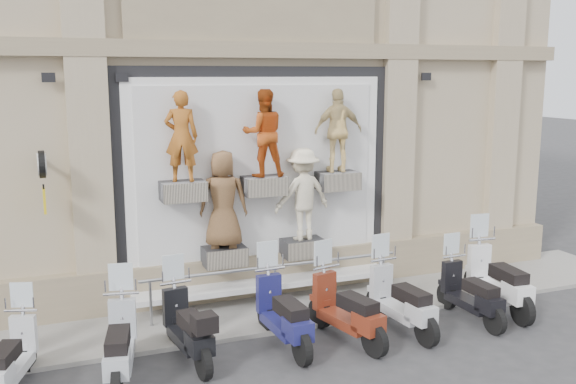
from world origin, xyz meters
name	(u,v)px	position (x,y,z in m)	size (l,w,h in m)	color
ground	(319,355)	(0.00, 0.00, 0.00)	(90.00, 90.00, 0.00)	#313134
sidewalk	(273,309)	(0.00, 2.10, 0.04)	(16.00, 2.20, 0.08)	gray
building	(202,7)	(0.00, 7.00, 6.00)	(14.00, 8.60, 12.00)	tan
shop_vitrine	(265,181)	(0.08, 2.74, 2.38)	(5.60, 0.83, 4.30)	black
guard_rail	(275,289)	(0.00, 2.00, 0.47)	(5.06, 0.10, 0.93)	#9EA0A5
clock_sign_bracket	(42,173)	(-3.90, 2.47, 2.80)	(0.10, 0.80, 1.02)	black
scooter_b	(10,344)	(-4.49, 0.52, 0.71)	(0.51, 1.74, 1.41)	#B8BBBF
scooter_c	(119,329)	(-3.03, 0.30, 0.79)	(0.57, 1.95, 1.58)	#9DA2AA
scooter_d	(187,313)	(-1.98, 0.58, 0.78)	(0.56, 1.91, 1.55)	black
scooter_e	(283,300)	(-0.42, 0.51, 0.81)	(0.58, 2.00, 1.63)	#161750
scooter_f	(346,296)	(0.64, 0.33, 0.80)	(0.58, 1.98, 1.61)	maroon
scooter_g	(401,287)	(1.72, 0.38, 0.80)	(0.57, 1.97, 1.60)	#A8ABAF
scooter_h	(471,281)	(3.14, 0.33, 0.75)	(0.54, 1.84, 1.49)	black
scooter_i	(499,267)	(3.93, 0.56, 0.86)	(0.62, 2.12, 1.72)	silver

